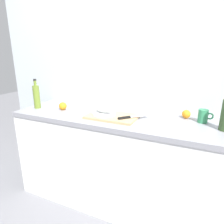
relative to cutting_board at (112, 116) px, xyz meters
The scene contains 11 objects.
ground_plane 0.91m from the cutting_board, 45.43° to the left, with size 12.00×12.00×0.00m, color slate.
back_wall 0.52m from the cutting_board, 81.28° to the left, with size 3.20×0.05×2.50m, color silver.
kitchen_counter 0.47m from the cutting_board, 45.43° to the left, with size 2.00×0.60×0.90m.
cutting_board is the anchor object (origin of this frame).
white_plate 0.08m from the cutting_board, behind, with size 0.21×0.21×0.01m, color white.
fish_fillet 0.09m from the cutting_board, behind, with size 0.15×0.07×0.04m, color #999E99.
chef_knife 0.17m from the cutting_board, ahead, with size 0.22×0.23×0.02m.
olive_oil_bottle 0.83m from the cutting_board, behind, with size 0.06×0.06×0.30m.
coffee_mug_0 0.74m from the cutting_board, 14.09° to the left, with size 0.12×0.08×0.11m.
orange_0 0.64m from the cutting_board, 22.39° to the left, with size 0.07×0.07×0.07m, color orange.
orange_1 0.55m from the cutting_board, behind, with size 0.08×0.08×0.08m, color orange.
Camera 1 is at (0.60, -1.53, 1.43)m, focal length 31.15 mm.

